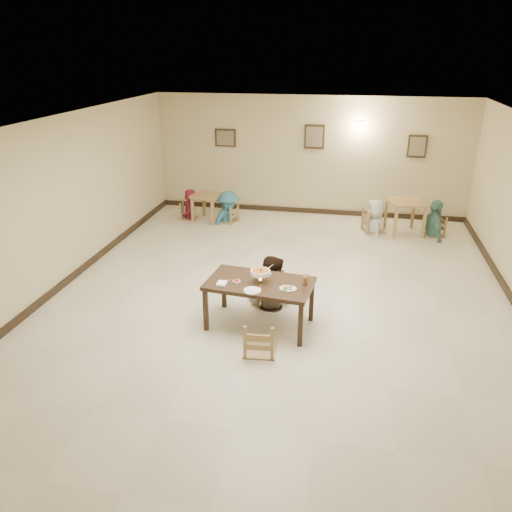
% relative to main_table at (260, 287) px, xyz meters
% --- Properties ---
extents(floor, '(10.00, 10.00, 0.00)m').
position_rel_main_table_xyz_m(floor, '(0.17, 0.97, -0.67)').
color(floor, beige).
rests_on(floor, ground).
extents(ceiling, '(10.00, 10.00, 0.00)m').
position_rel_main_table_xyz_m(ceiling, '(0.17, 0.97, 2.33)').
color(ceiling, white).
rests_on(ceiling, wall_back).
extents(wall_back, '(10.00, 0.00, 10.00)m').
position_rel_main_table_xyz_m(wall_back, '(0.17, 5.97, 0.83)').
color(wall_back, beige).
rests_on(wall_back, floor).
extents(wall_front, '(10.00, 0.00, 10.00)m').
position_rel_main_table_xyz_m(wall_front, '(0.17, -4.03, 0.83)').
color(wall_front, beige).
rests_on(wall_front, floor).
extents(wall_left, '(0.00, 10.00, 10.00)m').
position_rel_main_table_xyz_m(wall_left, '(-3.83, 0.97, 0.83)').
color(wall_left, beige).
rests_on(wall_left, floor).
extents(baseboard_back, '(8.00, 0.06, 0.12)m').
position_rel_main_table_xyz_m(baseboard_back, '(0.17, 5.94, -0.61)').
color(baseboard_back, black).
rests_on(baseboard_back, floor).
extents(baseboard_left, '(0.06, 10.00, 0.12)m').
position_rel_main_table_xyz_m(baseboard_left, '(-3.80, 0.97, -0.61)').
color(baseboard_left, black).
rests_on(baseboard_left, floor).
extents(picture_a, '(0.55, 0.04, 0.45)m').
position_rel_main_table_xyz_m(picture_a, '(-2.03, 5.93, 1.23)').
color(picture_a, '#332513').
rests_on(picture_a, wall_back).
extents(picture_b, '(0.50, 0.04, 0.60)m').
position_rel_main_table_xyz_m(picture_b, '(0.27, 5.93, 1.33)').
color(picture_b, '#332513').
rests_on(picture_b, wall_back).
extents(picture_c, '(0.45, 0.04, 0.55)m').
position_rel_main_table_xyz_m(picture_c, '(2.77, 5.93, 1.18)').
color(picture_c, '#332513').
rests_on(picture_c, wall_back).
extents(wall_sconce, '(0.16, 0.05, 0.22)m').
position_rel_main_table_xyz_m(wall_sconce, '(1.37, 5.93, 1.63)').
color(wall_sconce, '#FFD88C').
rests_on(wall_sconce, wall_back).
extents(main_table, '(1.70, 1.08, 0.75)m').
position_rel_main_table_xyz_m(main_table, '(0.00, 0.00, 0.00)').
color(main_table, '#332114').
rests_on(main_table, floor).
extents(chair_far, '(0.47, 0.47, 1.01)m').
position_rel_main_table_xyz_m(chair_far, '(0.00, 0.80, -0.17)').
color(chair_far, tan).
rests_on(chair_far, floor).
extents(chair_near, '(0.46, 0.46, 0.98)m').
position_rel_main_table_xyz_m(chair_near, '(0.14, -0.73, -0.18)').
color(chair_near, tan).
rests_on(chair_near, floor).
extents(main_diner, '(0.98, 0.83, 1.76)m').
position_rel_main_table_xyz_m(main_diner, '(0.05, 0.74, 0.21)').
color(main_diner, gray).
rests_on(main_diner, floor).
extents(curry_warmer, '(0.33, 0.30, 0.27)m').
position_rel_main_table_xyz_m(curry_warmer, '(0.01, 0.01, 0.24)').
color(curry_warmer, silver).
rests_on(curry_warmer, main_table).
extents(rice_plate_far, '(0.30, 0.30, 0.07)m').
position_rel_main_table_xyz_m(rice_plate_far, '(-0.02, 0.28, 0.10)').
color(rice_plate_far, white).
rests_on(rice_plate_far, main_table).
extents(rice_plate_near, '(0.26, 0.26, 0.06)m').
position_rel_main_table_xyz_m(rice_plate_near, '(-0.05, -0.33, 0.09)').
color(rice_plate_near, white).
rests_on(rice_plate_near, main_table).
extents(fried_plate, '(0.26, 0.26, 0.06)m').
position_rel_main_table_xyz_m(fried_plate, '(0.46, -0.17, 0.10)').
color(fried_plate, white).
rests_on(fried_plate, main_table).
extents(chili_dish, '(0.11, 0.11, 0.02)m').
position_rel_main_table_xyz_m(chili_dish, '(-0.35, -0.07, 0.09)').
color(chili_dish, white).
rests_on(chili_dish, main_table).
extents(napkin_cutlery, '(0.17, 0.27, 0.03)m').
position_rel_main_table_xyz_m(napkin_cutlery, '(-0.55, -0.20, 0.10)').
color(napkin_cutlery, white).
rests_on(napkin_cutlery, main_table).
extents(drink_glass, '(0.08, 0.08, 0.15)m').
position_rel_main_table_xyz_m(drink_glass, '(0.69, 0.05, 0.15)').
color(drink_glass, white).
rests_on(drink_glass, main_table).
extents(bg_table_left, '(0.82, 0.82, 0.69)m').
position_rel_main_table_xyz_m(bg_table_left, '(-2.23, 4.83, -0.12)').
color(bg_table_left, '#A2804E').
rests_on(bg_table_left, floor).
extents(bg_table_right, '(0.98, 0.98, 0.79)m').
position_rel_main_table_xyz_m(bg_table_right, '(2.55, 4.80, -0.02)').
color(bg_table_right, '#A2804E').
rests_on(bg_table_right, floor).
extents(bg_chair_ll, '(0.41, 0.41, 0.87)m').
position_rel_main_table_xyz_m(bg_chair_ll, '(-2.75, 4.87, -0.24)').
color(bg_chair_ll, tan).
rests_on(bg_chair_ll, floor).
extents(bg_chair_lr, '(0.41, 0.41, 0.87)m').
position_rel_main_table_xyz_m(bg_chair_lr, '(-1.71, 4.82, -0.24)').
color(bg_chair_lr, tan).
rests_on(bg_chair_lr, floor).
extents(bg_chair_rl, '(0.49, 0.49, 1.04)m').
position_rel_main_table_xyz_m(bg_chair_rl, '(1.88, 4.81, -0.16)').
color(bg_chair_rl, tan).
rests_on(bg_chair_rl, floor).
extents(bg_chair_rr, '(0.43, 0.43, 0.92)m').
position_rel_main_table_xyz_m(bg_chair_rr, '(3.23, 4.77, -0.22)').
color(bg_chair_rr, tan).
rests_on(bg_chair_rr, floor).
extents(bg_diner_a, '(0.49, 0.63, 1.54)m').
position_rel_main_table_xyz_m(bg_diner_a, '(-2.75, 4.87, 0.09)').
color(bg_diner_a, maroon).
rests_on(bg_diner_a, floor).
extents(bg_diner_b, '(1.00, 1.18, 1.58)m').
position_rel_main_table_xyz_m(bg_diner_b, '(-1.71, 4.82, 0.12)').
color(bg_diner_b, teal).
rests_on(bg_diner_b, floor).
extents(bg_diner_c, '(0.67, 0.86, 1.56)m').
position_rel_main_table_xyz_m(bg_diner_c, '(1.88, 4.81, 0.11)').
color(bg_diner_c, silver).
rests_on(bg_diner_c, floor).
extents(bg_diner_d, '(0.59, 1.07, 1.72)m').
position_rel_main_table_xyz_m(bg_diner_d, '(3.23, 4.77, 0.19)').
color(bg_diner_d, '#579187').
rests_on(bg_diner_d, floor).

